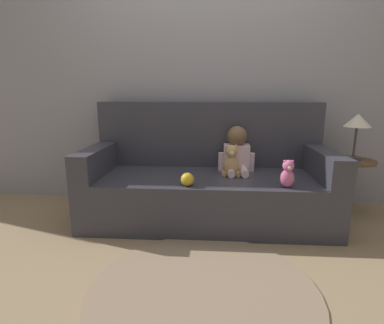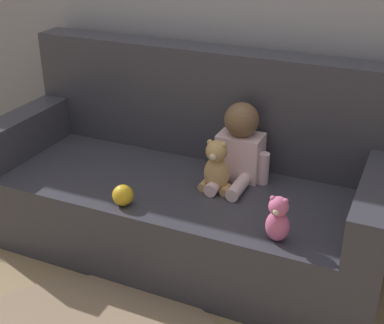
{
  "view_description": "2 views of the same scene",
  "coord_description": "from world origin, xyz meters",
  "views": [
    {
      "loc": [
        0.04,
        -2.45,
        1.07
      ],
      "look_at": [
        -0.12,
        -0.1,
        0.53
      ],
      "focal_mm": 28.0,
      "sensor_mm": 36.0,
      "label": 1
    },
    {
      "loc": [
        1.02,
        -2.15,
        1.66
      ],
      "look_at": [
        0.06,
        -0.01,
        0.51
      ],
      "focal_mm": 50.0,
      "sensor_mm": 36.0,
      "label": 2
    }
  ],
  "objects": [
    {
      "name": "couch",
      "position": [
        0.0,
        0.07,
        0.33
      ],
      "size": [
        2.03,
        0.86,
        0.99
      ],
      "color": "#383842",
      "rests_on": "ground_plane"
    },
    {
      "name": "ground_plane",
      "position": [
        0.0,
        0.0,
        0.0
      ],
      "size": [
        12.0,
        12.0,
        0.0
      ],
      "primitive_type": "plane",
      "color": "#9E8460"
    },
    {
      "name": "plush_toy_side",
      "position": [
        0.58,
        -0.33,
        0.5
      ],
      "size": [
        0.1,
        0.09,
        0.21
      ],
      "color": "#DB6699",
      "rests_on": "couch"
    },
    {
      "name": "person_baby",
      "position": [
        0.25,
        0.13,
        0.57
      ],
      "size": [
        0.32,
        0.35,
        0.39
      ],
      "color": "silver",
      "rests_on": "couch"
    },
    {
      "name": "toy_ball",
      "position": [
        -0.14,
        -0.34,
        0.45
      ],
      "size": [
        0.1,
        0.1,
        0.1
      ],
      "color": "gold",
      "rests_on": "couch"
    },
    {
      "name": "teddy_bear_brown",
      "position": [
        0.2,
        -0.03,
        0.52
      ],
      "size": [
        0.15,
        0.12,
        0.26
      ],
      "color": "tan",
      "rests_on": "couch"
    }
  ]
}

